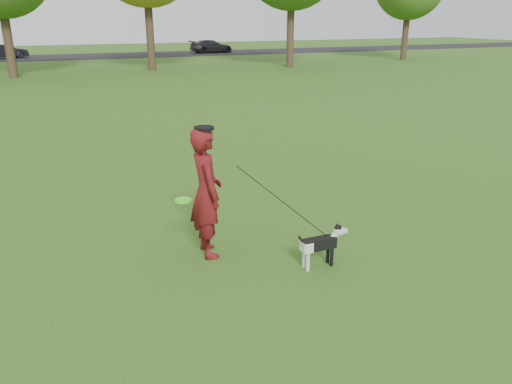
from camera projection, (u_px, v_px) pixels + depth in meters
name	position (u px, v px, depth m)	size (l,w,h in m)	color
ground	(253.00, 253.00, 7.25)	(120.00, 120.00, 0.00)	#285116
road	(72.00, 57.00, 42.02)	(120.00, 7.00, 0.02)	black
man	(206.00, 193.00, 6.95)	(0.68, 0.44, 1.86)	#58110C
dog	(322.00, 242.00, 6.77)	(0.78, 0.16, 0.59)	black
car_mid	(5.00, 52.00, 40.01)	(1.15, 3.31, 1.09)	black
car_right	(211.00, 46.00, 46.32)	(1.61, 3.97, 1.15)	black
man_held_items	(282.00, 202.00, 6.87)	(1.91, 1.12, 1.47)	#4DFF20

